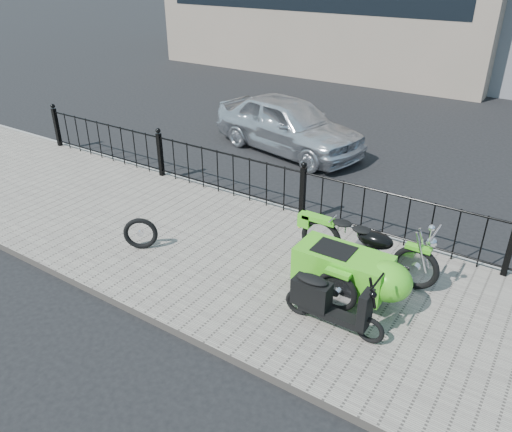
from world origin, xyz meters
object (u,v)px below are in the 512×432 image
Objects in this scene: scooter at (327,302)px; sedan_car at (288,124)px; motorcycle_sidecar at (358,267)px; spare_tire at (141,233)px.

scooter is 6.89m from sedan_car.
spare_tire is (-3.47, -0.77, -0.19)m from motorcycle_sidecar.
sedan_car reaches higher than spare_tire.
spare_tire is at bearing -163.10° from sedan_car.
spare_tire is 5.65m from sedan_car.
sedan_car is at bearing 129.07° from motorcycle_sidecar.
scooter is (-0.07, -0.83, -0.11)m from motorcycle_sidecar.
scooter reaches higher than spare_tire.
spare_tire is at bearing 178.94° from scooter.
scooter is at bearing -94.91° from motorcycle_sidecar.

